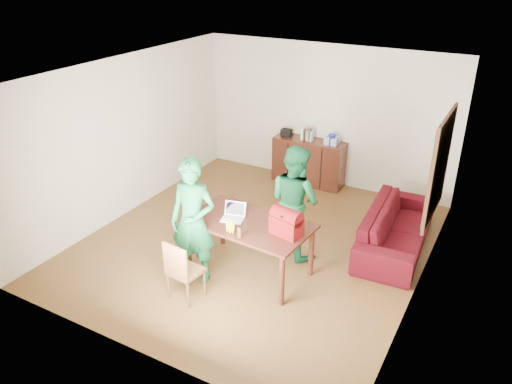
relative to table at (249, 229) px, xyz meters
The scene contains 10 objects.
room 1.08m from the table, 108.29° to the left, with size 5.20×5.70×2.90m.
table is the anchor object (origin of this frame).
chair 1.12m from the table, 114.92° to the right, with size 0.44×0.42×0.88m.
person_near 0.79m from the table, 140.23° to the right, with size 0.66×0.43×1.80m, color #155E2D.
person_far 0.87m from the table, 67.75° to the left, with size 0.84×0.66×1.73m, color #12522A.
laptop 0.28m from the table, 167.35° to the right, with size 0.34×0.28×0.21m.
bananas 0.39m from the table, 102.25° to the right, with size 0.17×0.11×0.06m, color gold, non-canonical shape.
bottle 0.46m from the table, 77.54° to the right, with size 0.06×0.06×0.17m, color #5A3714.
red_bag 0.65m from the table, ahead, with size 0.41×0.24×0.30m, color #670610.
sofa 2.40m from the table, 45.60° to the left, with size 2.21×0.86×0.64m, color #390711.
Camera 1 is at (3.29, -5.94, 4.18)m, focal length 35.00 mm.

